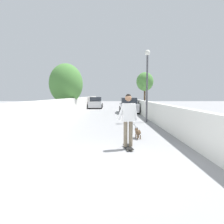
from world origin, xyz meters
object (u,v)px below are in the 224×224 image
(dog, at_px, (138,132))
(tree_left_near, at_px, (66,84))
(car_near, at_px, (129,106))
(person_skateboarder, at_px, (128,116))
(tree_right_mid, at_px, (145,82))
(lamp_post, at_px, (147,74))
(skateboard, at_px, (128,147))
(car_far, at_px, (96,103))

(dog, bearing_deg, tree_left_near, 27.92)
(tree_left_near, height_order, car_near, tree_left_near)
(tree_left_near, bearing_deg, person_skateboarder, -157.90)
(tree_left_near, distance_m, tree_right_mid, 9.99)
(tree_left_near, relative_size, lamp_post, 0.96)
(tree_right_mid, xyz_separation_m, skateboard, (-17.31, 3.38, -3.30))
(tree_right_mid, relative_size, skateboard, 5.48)
(car_near, bearing_deg, skateboard, 175.12)
(dog, bearing_deg, skateboard, 161.57)
(tree_right_mid, height_order, lamp_post, lamp_post)
(car_near, distance_m, car_far, 8.12)
(tree_left_near, distance_m, car_near, 6.68)
(tree_right_mid, height_order, dog, tree_right_mid)
(dog, bearing_deg, tree_right_mid, -10.26)
(skateboard, height_order, car_near, car_near)
(skateboard, height_order, dog, dog)
(tree_left_near, relative_size, skateboard, 5.58)
(skateboard, bearing_deg, dog, -18.43)
(tree_right_mid, height_order, car_near, tree_right_mid)
(car_near, bearing_deg, dog, 176.99)
(tree_right_mid, distance_m, car_far, 7.62)
(tree_left_near, xyz_separation_m, car_near, (2.60, -5.78, -2.10))
(skateboard, relative_size, car_far, 0.20)
(lamp_post, height_order, car_near, lamp_post)
(skateboard, bearing_deg, lamp_post, -14.92)
(lamp_post, bearing_deg, car_far, 17.47)
(tree_left_near, xyz_separation_m, lamp_post, (-4.60, -6.38, 0.40))
(car_far, bearing_deg, lamp_post, -162.53)
(tree_right_mid, bearing_deg, skateboard, 168.95)
(tree_left_near, relative_size, car_far, 1.14)
(car_near, xyz_separation_m, car_far, (7.12, 3.91, -0.00))
(tree_right_mid, relative_size, car_near, 1.11)
(car_far, bearing_deg, tree_left_near, 169.09)
(skateboard, relative_size, person_skateboarder, 0.46)
(tree_left_near, xyz_separation_m, tree_right_mid, (6.00, -7.97, 0.56))
(skateboard, distance_m, person_skateboarder, 1.06)
(lamp_post, distance_m, car_far, 15.22)
(tree_left_near, xyz_separation_m, car_far, (9.72, -1.87, -2.10))
(tree_right_mid, bearing_deg, lamp_post, 171.46)
(dog, relative_size, car_far, 0.48)
(tree_left_near, relative_size, person_skateboarder, 2.59)
(car_far, bearing_deg, tree_right_mid, -121.38)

